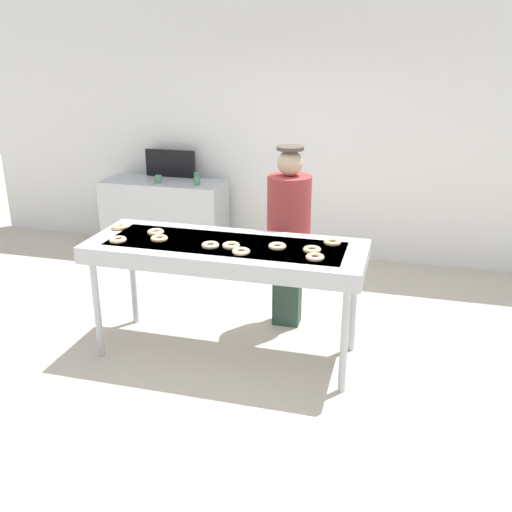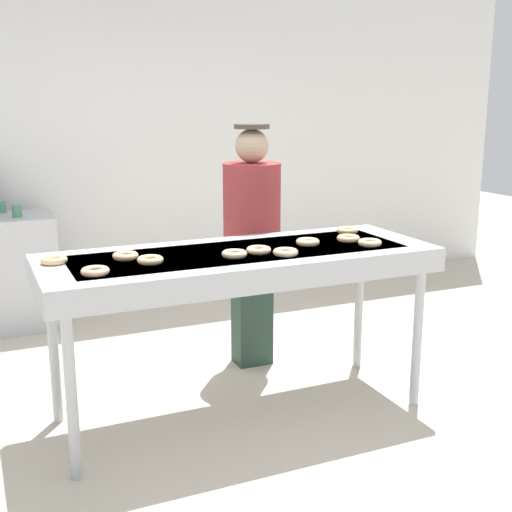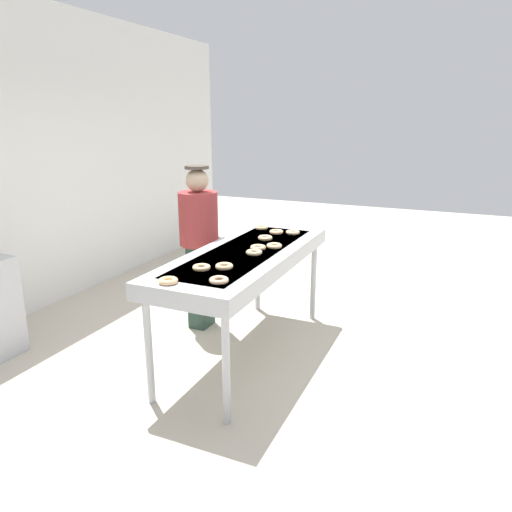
{
  "view_description": "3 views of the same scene",
  "coord_description": "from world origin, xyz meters",
  "px_view_note": "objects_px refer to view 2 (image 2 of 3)",
  "views": [
    {
      "loc": [
        1.33,
        -4.0,
        2.43
      ],
      "look_at": [
        0.26,
        -0.06,
        0.91
      ],
      "focal_mm": 40.19,
      "sensor_mm": 36.0,
      "label": 1
    },
    {
      "loc": [
        -1.35,
        -3.29,
        1.78
      ],
      "look_at": [
        0.04,
        -0.12,
        0.96
      ],
      "focal_mm": 46.55,
      "sensor_mm": 36.0,
      "label": 2
    },
    {
      "loc": [
        -3.54,
        -1.67,
        2.05
      ],
      "look_at": [
        0.22,
        -0.0,
        0.86
      ],
      "focal_mm": 33.38,
      "sensor_mm": 36.0,
      "label": 3
    }
  ],
  "objects_px": {
    "plain_donut_0": "(95,271)",
    "plain_donut_3": "(234,254)",
    "plain_donut_2": "(286,252)",
    "paper_cup_2": "(17,211)",
    "plain_donut_1": "(150,260)",
    "plain_donut_5": "(125,256)",
    "plain_donut_7": "(54,260)",
    "plain_donut_8": "(259,250)",
    "plain_donut_4": "(308,242)",
    "worker_baker": "(252,228)",
    "fryer_conveyor": "(240,264)",
    "paper_cup_1": "(1,207)",
    "plain_donut_9": "(347,230)",
    "plain_donut_6": "(348,238)",
    "plain_donut_10": "(370,243)"
  },
  "relations": [
    {
      "from": "plain_donut_3",
      "to": "plain_donut_10",
      "type": "relative_size",
      "value": 1.0
    },
    {
      "from": "fryer_conveyor",
      "to": "plain_donut_5",
      "type": "xyz_separation_m",
      "value": [
        -0.62,
        0.07,
        0.09
      ]
    },
    {
      "from": "fryer_conveyor",
      "to": "paper_cup_1",
      "type": "bearing_deg",
      "value": 115.6
    },
    {
      "from": "worker_baker",
      "to": "paper_cup_1",
      "type": "distance_m",
      "value": 2.2
    },
    {
      "from": "plain_donut_4",
      "to": "plain_donut_8",
      "type": "distance_m",
      "value": 0.35
    },
    {
      "from": "plain_donut_4",
      "to": "plain_donut_1",
      "type": "bearing_deg",
      "value": -176.23
    },
    {
      "from": "worker_baker",
      "to": "plain_donut_0",
      "type": "bearing_deg",
      "value": 38.85
    },
    {
      "from": "plain_donut_9",
      "to": "plain_donut_5",
      "type": "bearing_deg",
      "value": -174.94
    },
    {
      "from": "plain_donut_1",
      "to": "plain_donut_2",
      "type": "height_order",
      "value": "same"
    },
    {
      "from": "plain_donut_10",
      "to": "fryer_conveyor",
      "type": "bearing_deg",
      "value": 167.01
    },
    {
      "from": "plain_donut_5",
      "to": "plain_donut_7",
      "type": "height_order",
      "value": "same"
    },
    {
      "from": "fryer_conveyor",
      "to": "plain_donut_9",
      "type": "xyz_separation_m",
      "value": [
        0.81,
        0.2,
        0.09
      ]
    },
    {
      "from": "plain_donut_7",
      "to": "plain_donut_8",
      "type": "height_order",
      "value": "same"
    },
    {
      "from": "plain_donut_8",
      "to": "paper_cup_2",
      "type": "height_order",
      "value": "plain_donut_8"
    },
    {
      "from": "fryer_conveyor",
      "to": "plain_donut_6",
      "type": "xyz_separation_m",
      "value": [
        0.68,
        -0.02,
        0.09
      ]
    },
    {
      "from": "plain_donut_8",
      "to": "plain_donut_9",
      "type": "bearing_deg",
      "value": 21.14
    },
    {
      "from": "plain_donut_1",
      "to": "worker_baker",
      "type": "xyz_separation_m",
      "value": [
        0.89,
        0.74,
        -0.03
      ]
    },
    {
      "from": "plain_donut_10",
      "to": "plain_donut_7",
      "type": "bearing_deg",
      "value": 170.22
    },
    {
      "from": "plain_donut_2",
      "to": "plain_donut_4",
      "type": "xyz_separation_m",
      "value": [
        0.23,
        0.18,
        0.0
      ]
    },
    {
      "from": "plain_donut_3",
      "to": "plain_donut_5",
      "type": "xyz_separation_m",
      "value": [
        -0.54,
        0.19,
        0.0
      ]
    },
    {
      "from": "plain_donut_5",
      "to": "plain_donut_4",
      "type": "bearing_deg",
      "value": -4.4
    },
    {
      "from": "plain_donut_2",
      "to": "paper_cup_2",
      "type": "xyz_separation_m",
      "value": [
        -1.19,
        2.24,
        -0.04
      ]
    },
    {
      "from": "plain_donut_7",
      "to": "plain_donut_9",
      "type": "height_order",
      "value": "same"
    },
    {
      "from": "fryer_conveyor",
      "to": "plain_donut_9",
      "type": "relative_size",
      "value": 16.08
    },
    {
      "from": "plain_donut_9",
      "to": "paper_cup_2",
      "type": "xyz_separation_m",
      "value": [
        -1.81,
        1.85,
        -0.04
      ]
    },
    {
      "from": "plain_donut_1",
      "to": "worker_baker",
      "type": "distance_m",
      "value": 1.16
    },
    {
      "from": "plain_donut_3",
      "to": "worker_baker",
      "type": "relative_size",
      "value": 0.08
    },
    {
      "from": "fryer_conveyor",
      "to": "paper_cup_2",
      "type": "height_order",
      "value": "paper_cup_2"
    },
    {
      "from": "plain_donut_9",
      "to": "paper_cup_2",
      "type": "height_order",
      "value": "plain_donut_9"
    },
    {
      "from": "plain_donut_0",
      "to": "plain_donut_4",
      "type": "distance_m",
      "value": 1.25
    },
    {
      "from": "plain_donut_5",
      "to": "worker_baker",
      "type": "height_order",
      "value": "worker_baker"
    },
    {
      "from": "plain_donut_1",
      "to": "plain_donut_5",
      "type": "relative_size",
      "value": 1.0
    },
    {
      "from": "plain_donut_3",
      "to": "paper_cup_2",
      "type": "relative_size",
      "value": 1.5
    },
    {
      "from": "fryer_conveyor",
      "to": "plain_donut_4",
      "type": "relative_size",
      "value": 16.08
    },
    {
      "from": "fryer_conveyor",
      "to": "plain_donut_4",
      "type": "bearing_deg",
      "value": -1.31
    },
    {
      "from": "plain_donut_5",
      "to": "plain_donut_8",
      "type": "relative_size",
      "value": 1.0
    },
    {
      "from": "plain_donut_8",
      "to": "worker_baker",
      "type": "bearing_deg",
      "value": 69.17
    },
    {
      "from": "plain_donut_2",
      "to": "plain_donut_8",
      "type": "height_order",
      "value": "same"
    },
    {
      "from": "fryer_conveyor",
      "to": "plain_donut_7",
      "type": "height_order",
      "value": "plain_donut_7"
    },
    {
      "from": "plain_donut_8",
      "to": "plain_donut_6",
      "type": "bearing_deg",
      "value": 6.67
    },
    {
      "from": "plain_donut_0",
      "to": "plain_donut_7",
      "type": "relative_size",
      "value": 1.0
    },
    {
      "from": "plain_donut_8",
      "to": "paper_cup_2",
      "type": "distance_m",
      "value": 2.39
    },
    {
      "from": "plain_donut_9",
      "to": "plain_donut_4",
      "type": "bearing_deg",
      "value": -152.13
    },
    {
      "from": "plain_donut_1",
      "to": "plain_donut_6",
      "type": "height_order",
      "value": "same"
    },
    {
      "from": "plain_donut_1",
      "to": "plain_donut_6",
      "type": "bearing_deg",
      "value": 2.67
    },
    {
      "from": "fryer_conveyor",
      "to": "paper_cup_1",
      "type": "height_order",
      "value": "paper_cup_1"
    },
    {
      "from": "plain_donut_0",
      "to": "plain_donut_3",
      "type": "height_order",
      "value": "same"
    },
    {
      "from": "plain_donut_5",
      "to": "plain_donut_3",
      "type": "bearing_deg",
      "value": -19.42
    },
    {
      "from": "plain_donut_0",
      "to": "plain_donut_4",
      "type": "xyz_separation_m",
      "value": [
        1.24,
        0.18,
        0.0
      ]
    },
    {
      "from": "plain_donut_3",
      "to": "plain_donut_4",
      "type": "xyz_separation_m",
      "value": [
        0.5,
        0.11,
        0.0
      ]
    }
  ]
}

